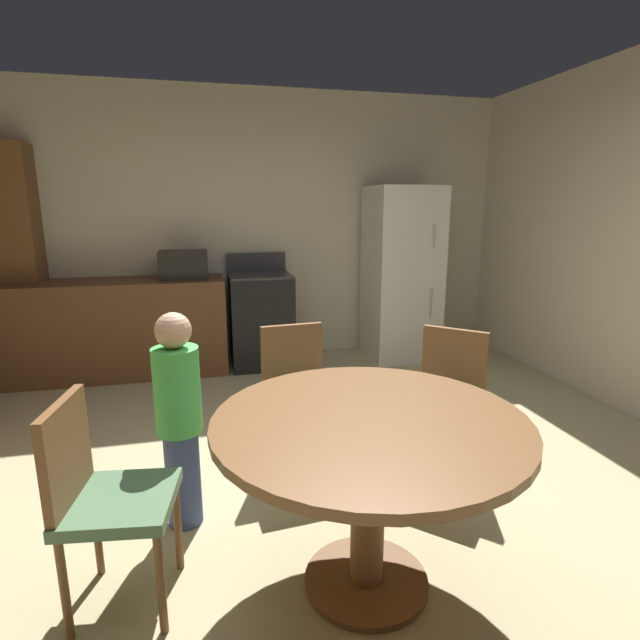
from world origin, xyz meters
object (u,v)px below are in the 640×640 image
at_px(refrigerator, 401,274).
at_px(person_child, 179,416).
at_px(microwave, 184,265).
at_px(dining_table, 369,453).
at_px(chair_west, 102,491).
at_px(chair_northeast, 447,395).
at_px(chair_north, 297,389).
at_px(oven_range, 261,319).

distance_m(refrigerator, person_child, 3.26).
bearing_deg(microwave, dining_table, -75.88).
relative_size(microwave, dining_table, 0.35).
bearing_deg(person_child, chair_west, -81.22).
relative_size(dining_table, chair_west, 1.43).
xyz_separation_m(refrigerator, person_child, (-2.15, -2.43, -0.30)).
height_order(dining_table, chair_northeast, chair_northeast).
bearing_deg(dining_table, chair_north, 95.14).
height_order(microwave, chair_northeast, microwave).
distance_m(oven_range, chair_west, 3.11).
relative_size(chair_north, person_child, 0.80).
bearing_deg(dining_table, refrigerator, 65.38).
bearing_deg(chair_west, refrigerator, 58.02).
bearing_deg(chair_west, oven_range, 79.87).
distance_m(dining_table, person_child, 0.97).
distance_m(oven_range, chair_northeast, 2.49).
height_order(oven_range, chair_north, oven_range).
height_order(oven_range, person_child, oven_range).
xyz_separation_m(oven_range, refrigerator, (1.46, -0.05, 0.41)).
height_order(oven_range, dining_table, oven_range).
relative_size(chair_northeast, person_child, 0.80).
height_order(refrigerator, microwave, refrigerator).
bearing_deg(dining_table, person_child, 140.97).
relative_size(refrigerator, dining_table, 1.41).
relative_size(chair_west, chair_northeast, 1.00).
height_order(refrigerator, chair_north, refrigerator).
bearing_deg(chair_north, refrigerator, 138.31).
bearing_deg(chair_northeast, dining_table, 0.00).
distance_m(oven_range, person_child, 2.58).
bearing_deg(person_child, chair_northeast, 43.92).
xyz_separation_m(oven_range, chair_west, (-0.96, -2.95, 0.03)).
distance_m(refrigerator, dining_table, 3.36).
xyz_separation_m(chair_west, chair_north, (0.94, 0.89, 0.00)).
relative_size(dining_table, chair_northeast, 1.43).
bearing_deg(chair_north, microwave, -166.73).
height_order(chair_west, chair_northeast, same).
height_order(refrigerator, dining_table, refrigerator).
bearing_deg(chair_north, chair_west, -51.53).
xyz_separation_m(chair_west, person_child, (0.27, 0.47, 0.08)).
xyz_separation_m(chair_north, chair_northeast, (0.82, -0.30, 0.00)).
xyz_separation_m(chair_northeast, person_child, (-1.49, -0.13, 0.08)).
bearing_deg(oven_range, chair_north, -90.70).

